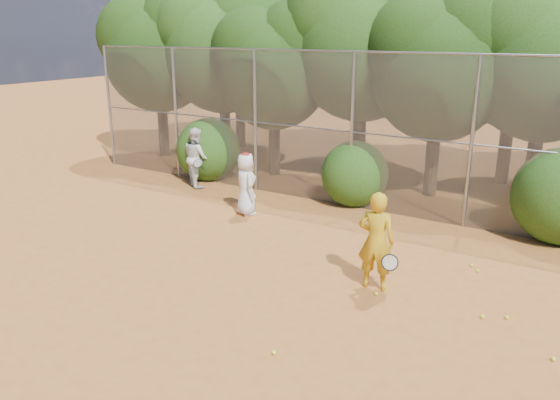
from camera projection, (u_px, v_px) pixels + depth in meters
The scene contains 23 objects.
ground at pixel (252, 309), 9.23m from camera, with size 80.00×80.00×0.00m, color #9D5723.
fence_back at pixel (384, 133), 13.54m from camera, with size 20.05×0.09×4.03m.
tree_0 at pixel (160, 47), 19.32m from camera, with size 4.38×3.81×6.00m.
tree_1 at pixel (225, 40), 18.40m from camera, with size 4.64×4.03×6.35m.
tree_2 at pixel (276, 61), 16.75m from camera, with size 3.99×3.47×5.47m.
tree_3 at pixel (366, 34), 16.06m from camera, with size 4.89×4.26×6.70m.
tree_4 at pixel (443, 59), 14.51m from camera, with size 4.19×3.64×5.73m.
tree_5 at pixel (552, 49), 13.81m from camera, with size 4.51×3.92×6.17m.
tree_9 at pixel (241, 34), 20.72m from camera, with size 4.83×4.20×6.62m.
tree_10 at pixel (365, 26), 18.28m from camera, with size 5.15×4.48×7.06m.
tree_11 at pixel (521, 42), 15.58m from camera, with size 4.64×4.03×6.35m.
bush_0 at pixel (208, 147), 17.06m from camera, with size 2.00×2.00×2.00m, color #1E4210.
bush_1 at pixel (355, 171), 14.57m from camera, with size 1.80×1.80×1.80m, color #1E4210.
player_yellow at pixel (376, 241), 9.73m from camera, with size 0.88×0.60×1.82m.
player_teen at pixel (246, 184), 13.74m from camera, with size 0.92×0.86×1.61m.
player_white at pixel (197, 157), 16.22m from camera, with size 1.08×1.03×1.77m.
ball_0 at pixel (482, 317), 8.91m from camera, with size 0.07×0.07×0.07m, color yellow.
ball_1 at pixel (472, 265), 10.85m from camera, with size 0.07×0.07×0.07m, color yellow.
ball_2 at pixel (274, 353), 7.92m from camera, with size 0.07×0.07×0.07m, color yellow.
ball_3 at pixel (553, 359), 7.77m from camera, with size 0.07×0.07×0.07m, color yellow.
ball_4 at pixel (376, 294), 9.69m from camera, with size 0.07×0.07×0.07m, color yellow.
ball_5 at pixel (478, 271), 10.60m from camera, with size 0.07×0.07×0.07m, color yellow.
ball_6 at pixel (507, 317), 8.89m from camera, with size 0.07×0.07×0.07m, color yellow.
Camera 1 is at (4.75, -6.77, 4.53)m, focal length 35.00 mm.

